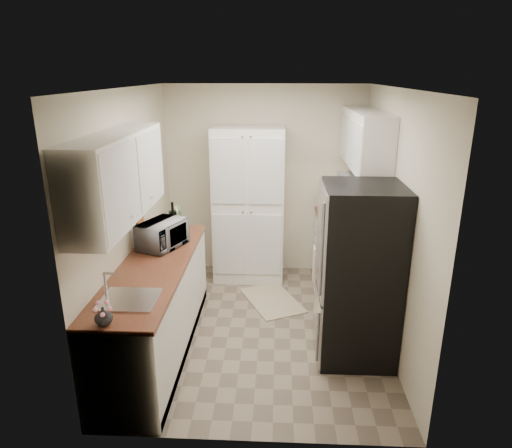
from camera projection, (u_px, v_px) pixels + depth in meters
The scene contains 16 objects.
ground at pixel (260, 328), 4.95m from camera, with size 3.20×3.20×0.00m, color #7A6B56.
room_shell at pixel (258, 182), 4.42m from camera, with size 2.64×3.24×2.52m.
pantry_cabinet at pixel (249, 205), 5.88m from camera, with size 0.90×0.55×2.00m, color silver.
base_cabinet_left at pixel (157, 309), 4.45m from camera, with size 0.60×2.30×0.88m, color silver.
countertop_left at pixel (153, 266), 4.30m from camera, with size 0.63×2.33×0.04m, color brown.
base_cabinet_right at pixel (340, 251), 5.89m from camera, with size 0.60×0.80×0.88m, color silver.
countertop_right at pixel (342, 217), 5.74m from camera, with size 0.63×0.83×0.04m, color brown.
electric_range at pixel (348, 274), 5.12m from camera, with size 0.71×0.78×1.13m.
refrigerator at pixel (359, 274), 4.25m from camera, with size 0.70×0.72×1.70m, color #B7B7BC.
microwave at pixel (162, 234), 4.67m from camera, with size 0.49×0.34×0.27m, color silver.
wine_bottle at pixel (173, 220), 5.01m from camera, with size 0.09×0.09×0.34m, color black.
flower_vase at pixel (103, 316), 3.25m from camera, with size 0.13×0.13×0.13m, color silver.
cutting_board at pixel (181, 219), 5.12m from camera, with size 0.02×0.23×0.29m, color #4B8D3B.
toaster_oven at pixel (339, 206), 5.70m from camera, with size 0.34×0.44×0.25m, color #BBBBC0.
fruit_basket at pixel (339, 191), 5.67m from camera, with size 0.25×0.25×0.10m, color orange, non-canonical shape.
kitchen_mat at pixel (272, 300), 5.53m from camera, with size 0.53×0.85×0.01m, color tan.
Camera 1 is at (0.17, -4.33, 2.65)m, focal length 32.00 mm.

